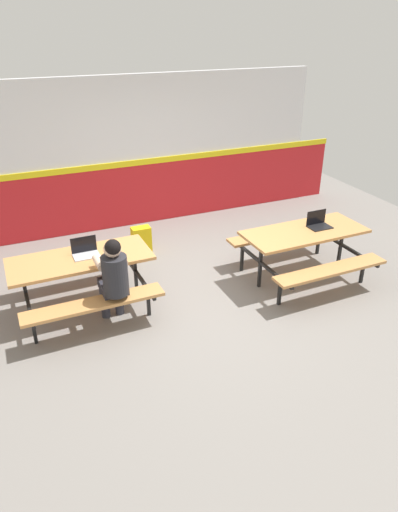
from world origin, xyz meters
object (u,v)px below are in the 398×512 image
object	(u,v)px
laptop_silver	(85,252)
picnic_table_right	(304,241)
laptop_dark	(318,224)
picnic_table_left	(81,269)
backpack_dark	(141,240)
student_nearer	(114,275)

from	to	relation	value
laptop_silver	picnic_table_right	bearing A→B (deg)	-9.07
laptop_silver	laptop_dark	distance (m)	3.26
picnic_table_left	backpack_dark	xyz separation A→B (m)	(1.16, 1.27, -0.36)
laptop_silver	laptop_dark	size ratio (longest dim) A/B	1.00
student_nearer	laptop_dark	bearing A→B (deg)	2.98
picnic_table_right	laptop_silver	bearing A→B (deg)	170.93
picnic_table_right	backpack_dark	xyz separation A→B (m)	(-1.89, 1.70, -0.36)
picnic_table_left	picnic_table_right	distance (m)	3.08
student_nearer	laptop_dark	world-z (taller)	student_nearer
laptop_silver	backpack_dark	world-z (taller)	laptop_silver
student_nearer	picnic_table_left	bearing A→B (deg)	117.36
picnic_table_right	student_nearer	bearing A→B (deg)	-177.59
laptop_dark	backpack_dark	size ratio (longest dim) A/B	0.73
picnic_table_left	picnic_table_right	xyz separation A→B (m)	(3.05, -0.44, 0.00)
laptop_dark	backpack_dark	xyz separation A→B (m)	(-2.15, 1.66, -0.57)
laptop_silver	student_nearer	bearing A→B (deg)	-71.00
picnic_table_left	laptop_silver	distance (m)	0.23
picnic_table_left	laptop_silver	bearing A→B (deg)	25.07
picnic_table_right	laptop_silver	size ratio (longest dim) A/B	5.47
picnic_table_right	backpack_dark	world-z (taller)	picnic_table_right
picnic_table_left	laptop_silver	world-z (taller)	laptop_silver
laptop_silver	laptop_dark	world-z (taller)	same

